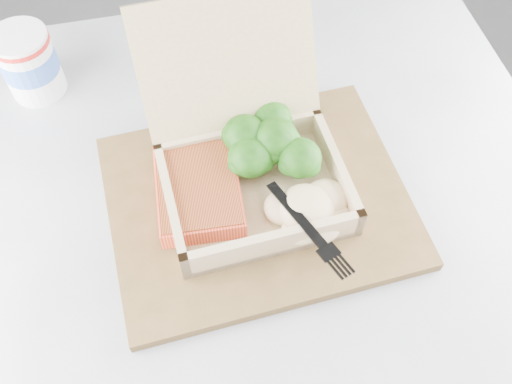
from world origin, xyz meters
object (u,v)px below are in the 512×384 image
object	(u,v)px
serving_tray	(258,201)
paper_cup	(28,62)
takeout_container	(246,150)
cafe_table	(265,272)

from	to	relation	value
serving_tray	paper_cup	world-z (taller)	paper_cup
takeout_container	cafe_table	bearing A→B (deg)	-74.74
cafe_table	takeout_container	world-z (taller)	takeout_container
takeout_container	paper_cup	size ratio (longest dim) A/B	2.55
serving_tray	cafe_table	bearing A→B (deg)	-35.48
cafe_table	paper_cup	bearing A→B (deg)	133.18
cafe_table	paper_cup	distance (m)	0.44
cafe_table	takeout_container	bearing A→B (deg)	105.71
paper_cup	takeout_container	bearing A→B (deg)	-42.98
cafe_table	serving_tray	size ratio (longest dim) A/B	2.30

